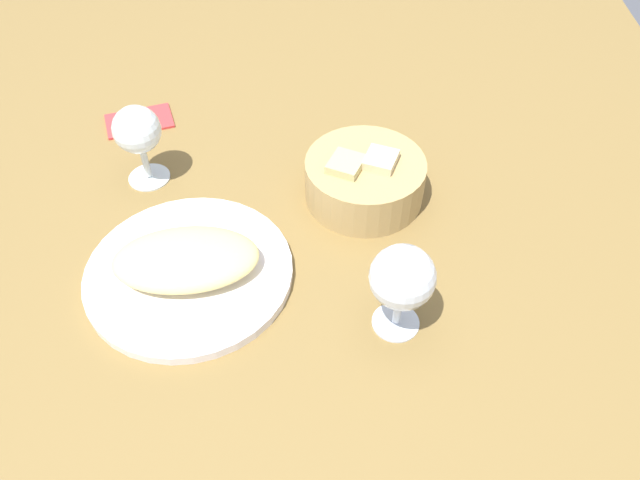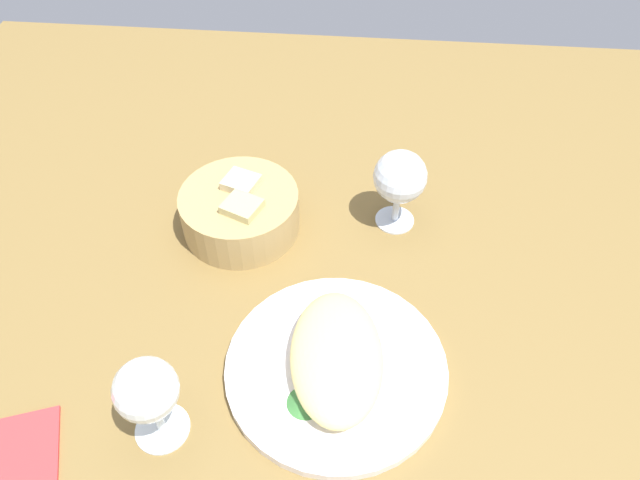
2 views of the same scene
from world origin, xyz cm
name	(u,v)px [view 1 (image 1 of 2)]	position (x,y,z in cm)	size (l,w,h in cm)	color
ground_plane	(286,223)	(0.00, 0.00, -1.00)	(140.00, 140.00, 2.00)	olive
plate	(189,273)	(-12.22, -11.10, 0.70)	(27.47, 27.47, 1.40)	white
omelette	(186,259)	(-12.22, -11.10, 3.45)	(18.99, 11.27, 4.11)	#EDDA84
lettuce_garnish	(152,246)	(-17.62, -7.85, 2.18)	(4.44, 4.44, 1.57)	#3D7F3A
bread_basket	(364,179)	(11.33, 4.88, 3.48)	(17.53, 17.53, 7.88)	tan
wine_glass_near	(402,280)	(14.72, -18.21, 8.62)	(7.82, 7.82, 12.95)	silver
wine_glass_far	(138,133)	(-21.66, 8.36, 8.65)	(7.03, 7.03, 12.83)	silver
folded_napkin	(139,120)	(-26.38, 22.69, 0.40)	(11.00, 7.00, 0.80)	red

